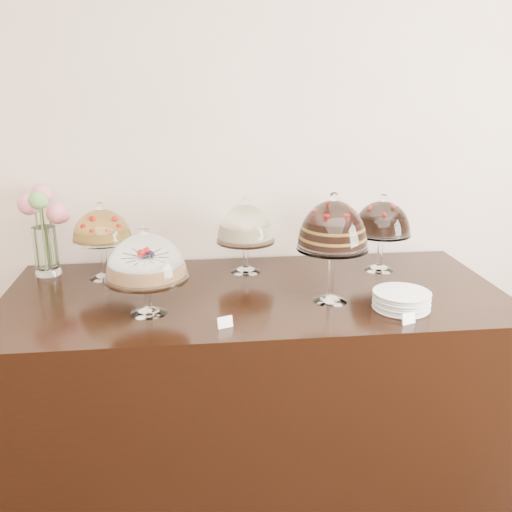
{
  "coord_description": "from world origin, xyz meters",
  "views": [
    {
      "loc": [
        -0.36,
        0.09,
        1.8
      ],
      "look_at": [
        -0.09,
        2.4,
        1.08
      ],
      "focal_mm": 40.0,
      "sensor_mm": 36.0,
      "label": 1
    }
  ],
  "objects": [
    {
      "name": "cake_stand_dark_choco",
      "position": [
        0.55,
        2.68,
        1.15
      ],
      "size": [
        0.28,
        0.28,
        0.38
      ],
      "color": "white",
      "rests_on": "display_counter"
    },
    {
      "name": "display_counter",
      "position": [
        -0.09,
        2.45,
        0.45
      ],
      "size": [
        2.2,
        1.0,
        0.9
      ],
      "primitive_type": "cube",
      "color": "black",
      "rests_on": "ground"
    },
    {
      "name": "price_card_right",
      "position": [
        0.45,
        2.03,
        0.92
      ],
      "size": [
        0.06,
        0.03,
        0.04
      ],
      "primitive_type": "cube",
      "rotation": [
        -0.21,
        0.0,
        0.35
      ],
      "color": "white",
      "rests_on": "display_counter"
    },
    {
      "name": "plate_stack",
      "position": [
        0.48,
        2.18,
        0.94
      ],
      "size": [
        0.23,
        0.23,
        0.07
      ],
      "color": "white",
      "rests_on": "display_counter"
    },
    {
      "name": "cake_stand_fruit_tart",
      "position": [
        -0.78,
        2.72,
        1.14
      ],
      "size": [
        0.28,
        0.28,
        0.37
      ],
      "color": "white",
      "rests_on": "display_counter"
    },
    {
      "name": "cake_stand_cheesecake",
      "position": [
        -0.11,
        2.73,
        1.13
      ],
      "size": [
        0.28,
        0.28,
        0.37
      ],
      "color": "white",
      "rests_on": "display_counter"
    },
    {
      "name": "cake_stand_sugar_sponge",
      "position": [
        -0.55,
        2.26,
        1.12
      ],
      "size": [
        0.33,
        0.33,
        0.36
      ],
      "color": "white",
      "rests_on": "display_counter"
    },
    {
      "name": "cake_stand_choco_layer",
      "position": [
        0.21,
        2.3,
        1.21
      ],
      "size": [
        0.3,
        0.3,
        0.47
      ],
      "color": "white",
      "rests_on": "display_counter"
    },
    {
      "name": "flower_vase",
      "position": [
        -1.06,
        2.81,
        1.14
      ],
      "size": [
        0.23,
        0.33,
        0.43
      ],
      "color": "white",
      "rests_on": "display_counter"
    },
    {
      "name": "price_card_left",
      "position": [
        -0.25,
        2.08,
        0.92
      ],
      "size": [
        0.06,
        0.03,
        0.04
      ],
      "primitive_type": "cube",
      "rotation": [
        -0.21,
        0.0,
        0.35
      ],
      "color": "white",
      "rests_on": "display_counter"
    },
    {
      "name": "wall_back",
      "position": [
        0.0,
        3.0,
        1.5
      ],
      "size": [
        5.0,
        0.04,
        3.0
      ],
      "primitive_type": "cube",
      "color": "beige",
      "rests_on": "ground"
    }
  ]
}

